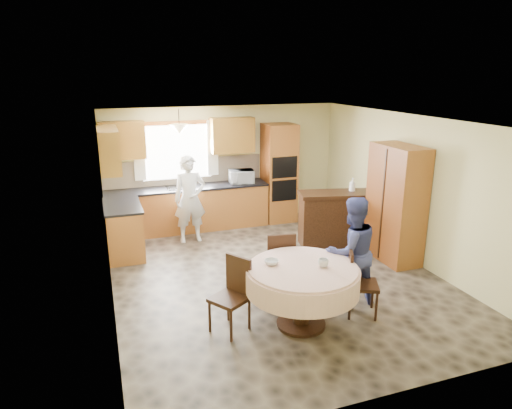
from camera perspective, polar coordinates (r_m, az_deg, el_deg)
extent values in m
cube|color=brown|center=(7.47, 2.34, -8.95)|extent=(5.00, 6.00, 0.01)
cube|color=white|center=(6.79, 2.59, 10.49)|extent=(5.00, 6.00, 0.01)
cube|color=beige|center=(9.80, -4.05, 4.90)|extent=(5.00, 0.02, 2.50)
cube|color=beige|center=(4.56, 16.71, -9.66)|extent=(5.00, 0.02, 2.50)
cube|color=beige|center=(6.56, -18.29, -1.72)|extent=(0.02, 6.00, 2.50)
cube|color=beige|center=(8.26, 18.81, 1.87)|extent=(0.02, 6.00, 2.50)
cube|color=white|center=(9.50, -9.92, 6.49)|extent=(1.40, 0.03, 1.10)
cube|color=white|center=(9.36, -14.44, 6.37)|extent=(0.22, 0.02, 1.15)
cube|color=white|center=(9.60, -5.44, 7.06)|extent=(0.22, 0.02, 1.15)
cube|color=#C17933|center=(9.53, -8.41, -0.60)|extent=(3.30, 0.60, 0.88)
cube|color=black|center=(9.40, -8.52, 2.08)|extent=(3.30, 0.64, 0.04)
cube|color=#C17933|center=(8.53, -16.16, -3.13)|extent=(0.60, 1.20, 0.88)
cube|color=black|center=(8.39, -16.40, -0.17)|extent=(0.64, 1.20, 0.04)
cube|color=#CAAF8E|center=(9.62, -8.93, 4.10)|extent=(3.30, 0.02, 0.55)
cube|color=#AA732A|center=(9.20, -16.37, 7.71)|extent=(0.85, 0.33, 0.72)
cube|color=#AA732A|center=(9.57, -2.99, 8.66)|extent=(0.90, 0.33, 0.72)
cube|color=#AA732A|center=(8.17, -17.92, 6.55)|extent=(0.33, 1.20, 0.72)
cube|color=#C17933|center=(9.91, 2.89, 3.93)|extent=(0.66, 0.62, 2.12)
cube|color=black|center=(9.58, 3.61, 4.65)|extent=(0.56, 0.01, 0.45)
cube|color=black|center=(9.70, 3.56, 1.76)|extent=(0.56, 0.01, 0.45)
cone|color=beige|center=(8.96, -9.56, 9.28)|extent=(0.36, 0.36, 0.18)
cube|color=#371C0F|center=(8.73, 9.78, -1.95)|extent=(1.44, 0.85, 0.96)
cube|color=black|center=(8.84, 12.75, -3.50)|extent=(0.37, 0.26, 0.50)
cube|color=#C17933|center=(8.16, 17.07, 0.08)|extent=(0.53, 1.05, 2.01)
cylinder|color=#371C0F|center=(6.01, 5.74, -11.64)|extent=(0.21, 0.21, 0.76)
cylinder|color=#371C0F|center=(6.19, 5.64, -14.57)|extent=(0.64, 0.64, 0.04)
cylinder|color=beige|center=(5.83, 5.85, -8.00)|extent=(1.38, 1.38, 0.05)
cylinder|color=beige|center=(5.89, 5.81, -9.32)|extent=(1.44, 1.44, 0.30)
cube|color=#371C0F|center=(5.85, -3.36, -11.71)|extent=(0.57, 0.57, 0.05)
cube|color=#371C0F|center=(5.86, -2.18, -8.73)|extent=(0.25, 0.35, 0.49)
cylinder|color=#371C0F|center=(5.78, -4.57, -14.79)|extent=(0.04, 0.04, 0.43)
cylinder|color=#371C0F|center=(5.86, -1.10, -14.23)|extent=(0.04, 0.04, 0.43)
cylinder|color=#371C0F|center=(6.07, -5.45, -13.12)|extent=(0.04, 0.04, 0.43)
cylinder|color=#371C0F|center=(6.15, -2.16, -12.63)|extent=(0.04, 0.04, 0.43)
cube|color=#371C0F|center=(6.77, 2.78, -7.46)|extent=(0.49, 0.49, 0.05)
cube|color=#371C0F|center=(6.49, 3.21, -5.91)|extent=(0.41, 0.10, 0.51)
cylinder|color=#371C0F|center=(6.66, 1.86, -10.18)|extent=(0.04, 0.04, 0.44)
cylinder|color=#371C0F|center=(6.78, 4.81, -9.69)|extent=(0.04, 0.04, 0.44)
cylinder|color=#371C0F|center=(6.97, 0.75, -8.90)|extent=(0.04, 0.04, 0.44)
cylinder|color=#371C0F|center=(7.09, 3.59, -8.46)|extent=(0.04, 0.04, 0.44)
cube|color=#371C0F|center=(6.38, 13.17, -9.75)|extent=(0.53, 0.53, 0.05)
cube|color=#371C0F|center=(6.25, 11.66, -7.60)|extent=(0.20, 0.36, 0.48)
cylinder|color=#371C0F|center=(6.27, 12.52, -12.51)|extent=(0.03, 0.03, 0.41)
cylinder|color=#371C0F|center=(6.45, 15.20, -11.87)|extent=(0.03, 0.03, 0.41)
cylinder|color=#371C0F|center=(6.53, 10.92, -11.18)|extent=(0.03, 0.03, 0.41)
cylinder|color=#371C0F|center=(6.70, 13.53, -10.62)|extent=(0.03, 0.03, 0.41)
cube|color=gold|center=(8.58, 16.71, 4.84)|extent=(0.05, 0.55, 0.46)
cube|color=#AEC5CC|center=(8.56, 16.55, 4.83)|extent=(0.01, 0.46, 0.36)
imported|color=silver|center=(9.58, -1.85, 3.51)|extent=(0.54, 0.40, 0.28)
imported|color=silver|center=(8.78, -8.26, 0.68)|extent=(0.62, 0.41, 1.69)
imported|color=#39407D|center=(6.48, 11.85, -5.80)|extent=(0.78, 0.61, 1.57)
imported|color=#B2B2B2|center=(8.44, 8.02, 1.08)|extent=(0.27, 0.27, 0.05)
imported|color=silver|center=(8.72, 11.94, 2.27)|extent=(0.14, 0.14, 0.31)
imported|color=#B2B2B2|center=(5.83, 8.40, -7.25)|extent=(0.16, 0.16, 0.10)
imported|color=#B2B2B2|center=(5.85, 1.97, -7.23)|extent=(0.23, 0.23, 0.06)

